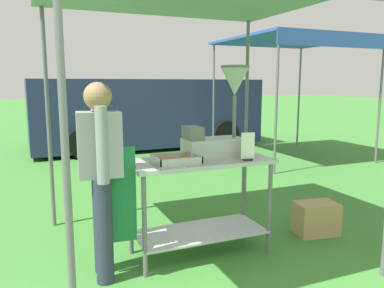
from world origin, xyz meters
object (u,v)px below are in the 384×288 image
(donut_cart, at_px, (200,187))
(supply_crate, at_px, (316,218))
(van_navy, at_px, (148,112))
(donut_fryer, at_px, (220,122))
(vendor, at_px, (101,171))
(menu_sign, at_px, (248,149))
(neighbour_tent, at_px, (294,43))
(donut_tray, at_px, (176,161))

(donut_cart, distance_m, supply_crate, 1.41)
(supply_crate, height_order, van_navy, van_navy)
(donut_fryer, relative_size, supply_crate, 1.78)
(donut_cart, bearing_deg, donut_fryer, 14.53)
(vendor, height_order, supply_crate, vendor)
(menu_sign, bearing_deg, neighbour_tent, 48.65)
(supply_crate, distance_m, van_navy, 6.24)
(vendor, bearing_deg, donut_cart, 6.30)
(neighbour_tent, bearing_deg, menu_sign, -131.35)
(donut_cart, distance_m, menu_sign, 0.57)
(supply_crate, xyz_separation_m, neighbour_tent, (2.42, 3.68, 2.26))
(donut_cart, bearing_deg, vendor, -173.70)
(donut_cart, xyz_separation_m, menu_sign, (0.37, -0.21, 0.37))
(donut_cart, bearing_deg, neighbour_tent, 44.04)
(vendor, relative_size, supply_crate, 3.35)
(menu_sign, relative_size, van_navy, 0.05)
(donut_cart, relative_size, neighbour_tent, 0.49)
(donut_fryer, distance_m, van_navy, 6.19)
(donut_cart, height_order, donut_fryer, donut_fryer)
(menu_sign, xyz_separation_m, supply_crate, (0.96, 0.15, -0.85))
(vendor, bearing_deg, menu_sign, -4.81)
(donut_cart, relative_size, van_navy, 0.23)
(donut_cart, relative_size, supply_crate, 2.73)
(donut_tray, distance_m, menu_sign, 0.66)
(vendor, xyz_separation_m, van_navy, (2.19, 6.25, -0.02))
(donut_tray, relative_size, menu_sign, 1.51)
(donut_cart, xyz_separation_m, neighbour_tent, (3.75, 3.63, 1.79))
(menu_sign, relative_size, vendor, 0.16)
(neighbour_tent, bearing_deg, donut_tray, -137.31)
(van_navy, bearing_deg, donut_fryer, -99.82)
(donut_fryer, relative_size, menu_sign, 3.36)
(van_navy, xyz_separation_m, neighbour_tent, (2.47, -2.52, 1.55))
(vendor, xyz_separation_m, supply_crate, (2.24, 0.05, -0.73))
(donut_cart, xyz_separation_m, donut_tray, (-0.26, -0.07, 0.29))
(donut_cart, height_order, neighbour_tent, neighbour_tent)
(supply_crate, bearing_deg, menu_sign, -170.80)
(donut_cart, bearing_deg, van_navy, 78.24)
(donut_fryer, bearing_deg, donut_tray, -164.76)
(donut_fryer, bearing_deg, supply_crate, -5.83)
(donut_cart, distance_m, vendor, 0.96)
(donut_tray, bearing_deg, donut_cart, 15.84)
(donut_tray, xyz_separation_m, supply_crate, (1.59, 0.02, -0.76))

